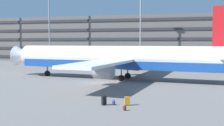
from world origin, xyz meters
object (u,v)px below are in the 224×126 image
Objects in this scene: suitcase_scuffed at (127,101)px; backpack_red at (125,108)px; airliner at (119,59)px; suitcase_large at (104,100)px; backpack_laid_flat at (114,103)px.

backpack_red is (0.16, -1.92, -0.22)m from suitcase_scuffed.
airliner is 19.60m from backpack_red.
suitcase_large is 0.88m from backpack_laid_flat.
suitcase_scuffed is 1.24m from backpack_laid_flat.
backpack_red is 0.93× the size of backpack_laid_flat.
suitcase_scuffed is at bearing 8.62° from backpack_laid_flat.
suitcase_scuffed reaches higher than suitcase_large.
backpack_laid_flat is at bearing -171.38° from suitcase_scuffed.
suitcase_large reaches higher than backpack_red.
airliner is 17.63m from backpack_laid_flat.
suitcase_scuffed reaches higher than backpack_red.
airliner reaches higher than backpack_red.
suitcase_large is (2.55, -17.26, -2.72)m from airliner.
airliner is 41.51× the size of suitcase_large.
backpack_red is at bearing -85.21° from suitcase_scuffed.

